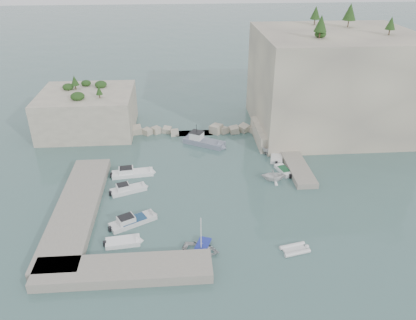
{
  "coord_description": "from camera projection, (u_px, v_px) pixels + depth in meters",
  "views": [
    {
      "loc": [
        -3.78,
        -44.06,
        29.77
      ],
      "look_at": [
        0.0,
        6.0,
        3.0
      ],
      "focal_mm": 35.0,
      "sensor_mm": 36.0,
      "label": 1
    }
  ],
  "objects": [
    {
      "name": "motorboat_e",
      "position": [
        123.0,
        244.0,
        45.57
      ],
      "size": [
        4.36,
        2.21,
        0.7
      ],
      "primitive_type": null,
      "rotation": [
        0.0,
        0.0,
        0.12
      ],
      "color": "white",
      "rests_on": "ground"
    },
    {
      "name": "ledge_east",
      "position": [
        293.0,
        160.0,
        62.53
      ],
      "size": [
        3.0,
        16.0,
        0.8
      ],
      "primitive_type": "cube",
      "color": "#9E9689",
      "rests_on": "ground"
    },
    {
      "name": "cliff_east",
      "position": [
        332.0,
        82.0,
        70.79
      ],
      "size": [
        26.0,
        22.0,
        17.0
      ],
      "primitive_type": "cube",
      "color": "beige",
      "rests_on": "ground"
    },
    {
      "name": "rowboat_mast",
      "position": [
        201.0,
        233.0,
        43.25
      ],
      "size": [
        0.1,
        0.1,
        4.2
      ],
      "primitive_type": "cylinder",
      "color": "white",
      "rests_on": "rowboat"
    },
    {
      "name": "ground",
      "position": [
        211.0,
        202.0,
        53.03
      ],
      "size": [
        400.0,
        400.0,
        0.0
      ],
      "primitive_type": "plane",
      "color": "#466966",
      "rests_on": "ground"
    },
    {
      "name": "tender_east_d",
      "position": [
        276.0,
        154.0,
        65.08
      ],
      "size": [
        4.53,
        1.81,
        1.73
      ],
      "primitive_type": "imported",
      "rotation": [
        0.0,
        0.0,
        1.6
      ],
      "color": "silver",
      "rests_on": "ground"
    },
    {
      "name": "inflatable_dinghy",
      "position": [
        295.0,
        251.0,
        44.55
      ],
      "size": [
        3.57,
        2.29,
        0.44
      ],
      "primitive_type": null,
      "rotation": [
        0.0,
        0.0,
        0.22
      ],
      "color": "silver",
      "rests_on": "ground"
    },
    {
      "name": "tender_east_a",
      "position": [
        273.0,
        180.0,
        57.89
      ],
      "size": [
        3.79,
        3.34,
        1.89
      ],
      "primitive_type": "imported",
      "rotation": [
        0.0,
        0.0,
        1.5
      ],
      "color": "white",
      "rests_on": "ground"
    },
    {
      "name": "tender_east_b",
      "position": [
        284.0,
        172.0,
        59.93
      ],
      "size": [
        2.37,
        4.2,
        0.7
      ],
      "primitive_type": null,
      "rotation": [
        0.0,
        0.0,
        1.84
      ],
      "color": "white",
      "rests_on": "ground"
    },
    {
      "name": "cliff_terrace",
      "position": [
        279.0,
        133.0,
        69.14
      ],
      "size": [
        8.0,
        10.0,
        2.5
      ],
      "primitive_type": "cube",
      "color": "beige",
      "rests_on": "ground"
    },
    {
      "name": "work_boat",
      "position": [
        204.0,
        145.0,
        68.15
      ],
      "size": [
        7.75,
        5.82,
        2.2
      ],
      "primitive_type": null,
      "rotation": [
        0.0,
        0.0,
        -0.53
      ],
      "color": "slate",
      "rests_on": "ground"
    },
    {
      "name": "outcrop_west",
      "position": [
        88.0,
        111.0,
        72.05
      ],
      "size": [
        16.0,
        14.0,
        7.0
      ],
      "primitive_type": "cube",
      "color": "beige",
      "rests_on": "ground"
    },
    {
      "name": "motorboat_d",
      "position": [
        133.0,
        223.0,
        48.94
      ],
      "size": [
        6.3,
        4.56,
        1.4
      ],
      "primitive_type": null,
      "rotation": [
        0.0,
        0.0,
        0.5
      ],
      "color": "silver",
      "rests_on": "ground"
    },
    {
      "name": "motorboat_a",
      "position": [
        133.0,
        175.0,
        59.18
      ],
      "size": [
        6.68,
        2.71,
        1.4
      ],
      "primitive_type": null,
      "rotation": [
        0.0,
        0.0,
        0.12
      ],
      "color": "white",
      "rests_on": "ground"
    },
    {
      "name": "motorboat_b",
      "position": [
        129.0,
        191.0,
        55.24
      ],
      "size": [
        5.5,
        3.44,
        1.4
      ],
      "primitive_type": null,
      "rotation": [
        0.0,
        0.0,
        0.36
      ],
      "color": "white",
      "rests_on": "ground"
    },
    {
      "name": "quay_west",
      "position": [
        77.0,
        208.0,
        50.76
      ],
      "size": [
        5.0,
        24.0,
        1.1
      ],
      "primitive_type": "cube",
      "color": "#9E9689",
      "rests_on": "ground"
    },
    {
      "name": "vegetation",
      "position": [
        307.0,
        25.0,
        67.24
      ],
      "size": [
        53.48,
        13.88,
        13.4
      ],
      "color": "#1E4219",
      "rests_on": "ground"
    },
    {
      "name": "breakwater",
      "position": [
        196.0,
        129.0,
        71.99
      ],
      "size": [
        28.0,
        3.0,
        1.4
      ],
      "primitive_type": "cube",
      "color": "beige",
      "rests_on": "ground"
    },
    {
      "name": "rowboat",
      "position": [
        201.0,
        251.0,
        44.44
      ],
      "size": [
        4.9,
        4.23,
        0.85
      ],
      "primitive_type": "imported",
      "rotation": [
        0.0,
        0.0,
        1.2
      ],
      "color": "silver",
      "rests_on": "ground"
    },
    {
      "name": "tender_east_c",
      "position": [
        277.0,
        157.0,
        64.05
      ],
      "size": [
        3.09,
        5.81,
        0.7
      ],
      "primitive_type": null,
      "rotation": [
        0.0,
        0.0,
        1.33
      ],
      "color": "silver",
      "rests_on": "ground"
    },
    {
      "name": "quay_south",
      "position": [
        124.0,
        270.0,
        41.1
      ],
      "size": [
        18.0,
        4.0,
        1.1
      ],
      "primitive_type": "cube",
      "color": "#9E9689",
      "rests_on": "ground"
    }
  ]
}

